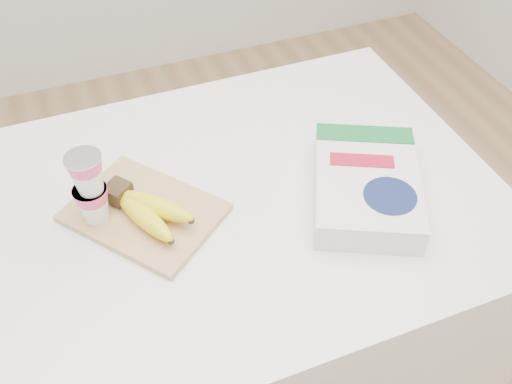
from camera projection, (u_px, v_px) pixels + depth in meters
room at (188, 18)px, 0.88m from camera, size 4.00×4.00×4.00m
table at (216, 324)px, 1.51m from camera, size 1.24×0.83×0.93m
cutting_board at (144, 213)px, 1.15m from camera, size 0.35×0.36×0.01m
bananas at (146, 209)px, 1.12m from camera, size 0.17×0.21×0.06m
yogurt_stack at (90, 187)px, 1.07m from camera, size 0.07×0.07×0.16m
cereal_box at (366, 185)px, 1.17m from camera, size 0.32×0.37×0.07m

